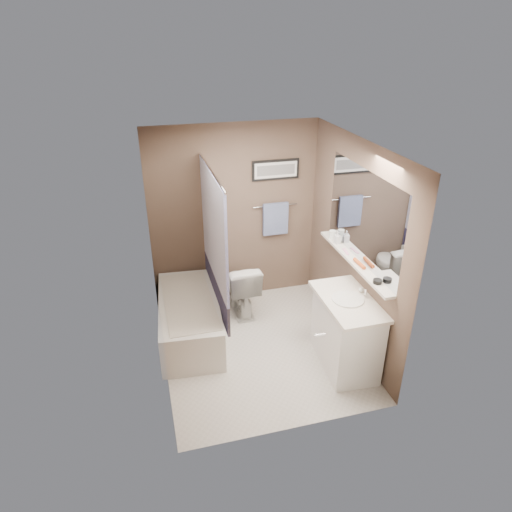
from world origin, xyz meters
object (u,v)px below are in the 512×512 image
object	(u,v)px
vanity	(346,333)
soap_bottle	(337,237)
toilet	(240,287)
hair_brush_front	(359,263)
glass_jar	(333,235)
candle_bowl_near	(377,281)
bathtub	(190,319)

from	to	relation	value
vanity	soap_bottle	xyz separation A→B (m)	(0.19, 0.79, 0.79)
toilet	hair_brush_front	world-z (taller)	hair_brush_front
toilet	glass_jar	world-z (taller)	glass_jar
candle_bowl_near	glass_jar	size ratio (longest dim) A/B	0.90
toilet	hair_brush_front	bearing A→B (deg)	131.66
glass_jar	soap_bottle	bearing A→B (deg)	-90.00
toilet	glass_jar	xyz separation A→B (m)	(1.06, -0.40, 0.80)
toilet	glass_jar	size ratio (longest dim) A/B	7.31
vanity	glass_jar	world-z (taller)	glass_jar
toilet	candle_bowl_near	size ratio (longest dim) A/B	8.13
hair_brush_front	glass_jar	xyz separation A→B (m)	(0.00, 0.72, 0.03)
vanity	candle_bowl_near	world-z (taller)	candle_bowl_near
bathtub	toilet	bearing A→B (deg)	32.46
glass_jar	hair_brush_front	bearing A→B (deg)	-90.00
vanity	soap_bottle	world-z (taller)	soap_bottle
soap_bottle	bathtub	bearing A→B (deg)	174.97
candle_bowl_near	bathtub	bearing A→B (deg)	147.60
toilet	vanity	size ratio (longest dim) A/B	0.81
candle_bowl_near	hair_brush_front	distance (m)	0.40
vanity	glass_jar	xyz separation A→B (m)	(0.19, 0.93, 0.77)
bathtub	vanity	world-z (taller)	vanity
candle_bowl_near	soap_bottle	xyz separation A→B (m)	(0.00, 0.98, 0.05)
bathtub	candle_bowl_near	distance (m)	2.29
bathtub	glass_jar	distance (m)	2.01
toilet	soap_bottle	world-z (taller)	soap_bottle
toilet	soap_bottle	bearing A→B (deg)	151.20
bathtub	soap_bottle	distance (m)	2.02
bathtub	soap_bottle	bearing A→B (deg)	-0.50
toilet	hair_brush_front	size ratio (longest dim) A/B	3.32
hair_brush_front	candle_bowl_near	bearing A→B (deg)	-90.00
hair_brush_front	glass_jar	bearing A→B (deg)	90.00
toilet	hair_brush_front	distance (m)	1.73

